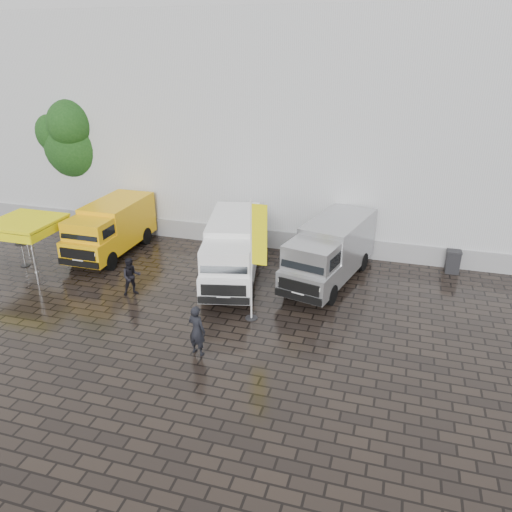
% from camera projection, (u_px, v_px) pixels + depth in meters
% --- Properties ---
extents(ground, '(120.00, 120.00, 0.00)m').
position_uv_depth(ground, '(250.00, 322.00, 20.07)').
color(ground, black).
rests_on(ground, ground).
extents(exhibition_hall, '(44.00, 16.00, 12.00)m').
position_uv_depth(exhibition_hall, '(355.00, 118.00, 31.28)').
color(exhibition_hall, silver).
rests_on(exhibition_hall, ground).
extents(hall_plinth, '(44.00, 0.15, 1.00)m').
position_uv_depth(hall_plinth, '(330.00, 245.00, 26.35)').
color(hall_plinth, gray).
rests_on(hall_plinth, ground).
extents(van_yellow, '(2.25, 5.83, 2.69)m').
position_uv_depth(van_yellow, '(111.00, 230.00, 26.11)').
color(van_yellow, '#FFB60D').
rests_on(van_yellow, ground).
extents(van_white, '(3.58, 6.88, 2.84)m').
position_uv_depth(van_white, '(232.00, 252.00, 23.13)').
color(van_white, white).
rests_on(van_white, ground).
extents(van_silver, '(3.66, 6.87, 2.83)m').
position_uv_depth(van_silver, '(330.00, 253.00, 23.02)').
color(van_silver, '#A1A2A6').
rests_on(van_silver, ground).
extents(canopy_tent, '(2.97, 2.97, 2.57)m').
position_uv_depth(canopy_tent, '(24.00, 224.00, 23.85)').
color(canopy_tent, silver).
rests_on(canopy_tent, ground).
extents(flagpole, '(0.88, 0.50, 5.09)m').
position_uv_depth(flagpole, '(256.00, 255.00, 19.20)').
color(flagpole, black).
rests_on(flagpole, ground).
extents(tree, '(4.35, 4.36, 7.81)m').
position_uv_depth(tree, '(81.00, 139.00, 30.02)').
color(tree, black).
rests_on(tree, ground).
extents(cocktail_table, '(0.60, 0.60, 1.20)m').
position_uv_depth(cocktail_table, '(24.00, 255.00, 24.94)').
color(cocktail_table, black).
rests_on(cocktail_table, ground).
extents(wheelie_bin, '(0.68, 0.68, 1.12)m').
position_uv_depth(wheelie_bin, '(453.00, 261.00, 24.28)').
color(wheelie_bin, black).
rests_on(wheelie_bin, ground).
extents(person_front, '(0.80, 0.63, 1.93)m').
position_uv_depth(person_front, '(197.00, 330.00, 17.71)').
color(person_front, black).
rests_on(person_front, ground).
extents(person_tent, '(1.07, 1.04, 1.74)m').
position_uv_depth(person_tent, '(131.00, 277.00, 21.99)').
color(person_tent, black).
rests_on(person_tent, ground).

